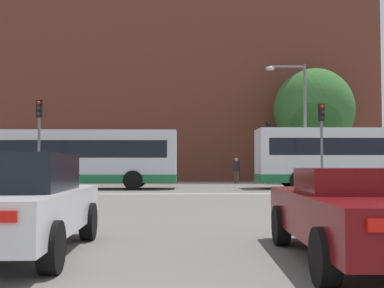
{
  "coord_description": "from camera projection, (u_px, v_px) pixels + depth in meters",
  "views": [
    {
      "loc": [
        0.1,
        -2.39,
        1.3
      ],
      "look_at": [
        0.56,
        24.35,
        2.45
      ],
      "focal_mm": 45.0,
      "sensor_mm": 36.0,
      "label": 1
    }
  ],
  "objects": [
    {
      "name": "pedestrian_waiting",
      "position": [
        236.0,
        168.0,
        33.29
      ],
      "size": [
        0.46,
        0.39,
        1.77
      ],
      "rotation": [
        0.0,
        0.0,
        2.64
      ],
      "color": "brown",
      "rests_on": "ground_plane"
    },
    {
      "name": "traffic_light_near_left",
      "position": [
        39.0,
        130.0,
        22.08
      ],
      "size": [
        0.26,
        0.31,
        4.28
      ],
      "color": "slate",
      "rests_on": "ground_plane"
    },
    {
      "name": "far_pavement",
      "position": [
        182.0,
        183.0,
        33.49
      ],
      "size": [
        70.81,
        2.5,
        0.01
      ],
      "primitive_type": "cube",
      "color": "#A09B91",
      "rests_on": "ground_plane"
    },
    {
      "name": "bus_crossing_lead",
      "position": [
        68.0,
        158.0,
        25.85
      ],
      "size": [
        11.66,
        2.76,
        3.11
      ],
      "rotation": [
        0.0,
        0.0,
        -1.57
      ],
      "color": "silver",
      "rests_on": "ground_plane"
    },
    {
      "name": "car_roadster_right",
      "position": [
        364.0,
        213.0,
        6.46
      ],
      "size": [
        2.07,
        4.41,
        1.25
      ],
      "rotation": [
        0.0,
        0.0,
        -0.03
      ],
      "color": "#600C0F",
      "rests_on": "ground_plane"
    },
    {
      "name": "tree_by_building",
      "position": [
        314.0,
        110.0,
        35.39
      ],
      "size": [
        5.86,
        5.86,
        8.39
      ],
      "color": "#4C3823",
      "rests_on": "ground_plane"
    },
    {
      "name": "pedestrian_walking_east",
      "position": [
        274.0,
        169.0,
        34.16
      ],
      "size": [
        0.4,
        0.24,
        1.67
      ],
      "rotation": [
        0.0,
        0.0,
        6.28
      ],
      "color": "#333851",
      "rests_on": "ground_plane"
    },
    {
      "name": "bus_crossing_trailing",
      "position": [
        352.0,
        156.0,
        26.34
      ],
      "size": [
        10.37,
        2.65,
        3.25
      ],
      "rotation": [
        0.0,
        0.0,
        -1.57
      ],
      "color": "silver",
      "rests_on": "ground_plane"
    },
    {
      "name": "stop_line_strip",
      "position": [
        181.0,
        194.0,
        21.3
      ],
      "size": [
        9.73,
        0.3,
        0.01
      ],
      "primitive_type": "cube",
      "color": "silver",
      "rests_on": "ground_plane"
    },
    {
      "name": "brick_civic_building",
      "position": [
        181.0,
        69.0,
        43.49
      ],
      "size": [
        32.29,
        11.66,
        25.9
      ],
      "color": "brown",
      "rests_on": "ground_plane"
    },
    {
      "name": "car_saloon_left",
      "position": [
        12.0,
        203.0,
        6.97
      ],
      "size": [
        2.08,
        4.29,
        1.47
      ],
      "rotation": [
        0.0,
        0.0,
        0.03
      ],
      "color": "silver",
      "rests_on": "ground_plane"
    },
    {
      "name": "traffic_light_far_right",
      "position": [
        268.0,
        142.0,
        32.8
      ],
      "size": [
        0.26,
        0.31,
        4.26
      ],
      "color": "slate",
      "rests_on": "ground_plane"
    },
    {
      "name": "street_lamp_junction",
      "position": [
        298.0,
        111.0,
        26.33
      ],
      "size": [
        2.24,
        0.36,
        6.84
      ],
      "color": "slate",
      "rests_on": "ground_plane"
    },
    {
      "name": "traffic_light_near_right",
      "position": [
        322.0,
        133.0,
        22.38
      ],
      "size": [
        0.26,
        0.31,
        4.13
      ],
      "color": "slate",
      "rests_on": "ground_plane"
    },
    {
      "name": "tree_kerbside",
      "position": [
        315.0,
        116.0,
        34.6
      ],
      "size": [
        4.5,
        4.5,
        7.16
      ],
      "color": "#4C3823",
      "rests_on": "ground_plane"
    }
  ]
}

